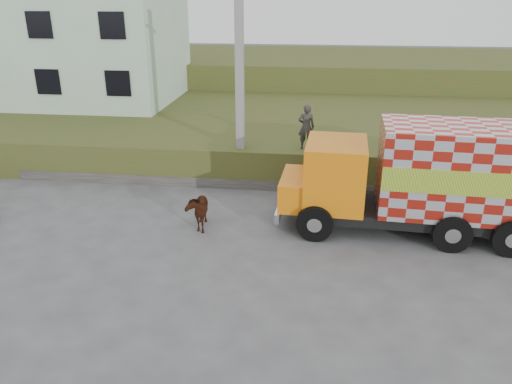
# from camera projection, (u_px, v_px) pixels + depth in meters

# --- Properties ---
(ground) EXTENTS (120.00, 120.00, 0.00)m
(ground) POSITION_uv_depth(u_px,v_px,m) (251.00, 238.00, 15.60)
(ground) COLOR #474749
(ground) RESTS_ON ground
(embankment) EXTENTS (40.00, 12.00, 1.50)m
(embankment) POSITION_uv_depth(u_px,v_px,m) (277.00, 131.00, 24.51)
(embankment) COLOR #364F1A
(embankment) RESTS_ON ground
(embankment_far) EXTENTS (40.00, 12.00, 3.00)m
(embankment_far) POSITION_uv_depth(u_px,v_px,m) (291.00, 77.00, 35.27)
(embankment_far) COLOR #364F1A
(embankment_far) RESTS_ON ground
(retaining_strip) EXTENTS (16.00, 0.50, 0.40)m
(retaining_strip) POSITION_uv_depth(u_px,v_px,m) (214.00, 181.00, 19.61)
(retaining_strip) COLOR #595651
(retaining_strip) RESTS_ON ground
(building) EXTENTS (10.00, 8.00, 6.00)m
(building) POSITION_uv_depth(u_px,v_px,m) (81.00, 43.00, 27.10)
(building) COLOR #B2D1B4
(building) RESTS_ON embankment
(utility_pole) EXTENTS (1.20, 0.30, 8.00)m
(utility_pole) POSITION_uv_depth(u_px,v_px,m) (240.00, 81.00, 18.41)
(utility_pole) COLOR gray
(utility_pole) RESTS_ON ground
(cargo_truck) EXTENTS (7.97, 3.09, 3.50)m
(cargo_truck) POSITION_uv_depth(u_px,v_px,m) (422.00, 178.00, 15.37)
(cargo_truck) COLOR black
(cargo_truck) RESTS_ON ground
(cow) EXTENTS (0.93, 1.58, 1.26)m
(cow) POSITION_uv_depth(u_px,v_px,m) (197.00, 209.00, 16.08)
(cow) COLOR black
(cow) RESTS_ON ground
(pedestrian) EXTENTS (0.63, 0.42, 1.72)m
(pedestrian) POSITION_uv_depth(u_px,v_px,m) (306.00, 127.00, 18.96)
(pedestrian) COLOR #2F2B29
(pedestrian) RESTS_ON embankment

